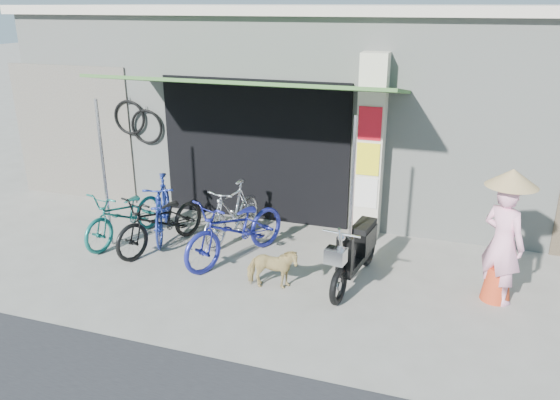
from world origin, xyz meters
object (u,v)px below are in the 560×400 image
(bike_blue, at_px, (162,208))
(moped, at_px, (356,252))
(bike_black, at_px, (161,221))
(street_dog, at_px, (272,268))
(bike_teal, at_px, (125,214))
(nun, at_px, (503,238))
(bike_silver, at_px, (232,212))
(bike_navy, at_px, (236,229))

(bike_blue, distance_m, moped, 3.40)
(bike_black, bearing_deg, street_dog, -0.69)
(bike_black, xyz_separation_m, street_dog, (2.09, -0.69, -0.17))
(moped, bearing_deg, bike_teal, -175.30)
(moped, xyz_separation_m, nun, (1.85, 0.10, 0.43))
(bike_silver, relative_size, street_dog, 2.26)
(bike_black, bearing_deg, moped, 14.96)
(bike_navy, height_order, street_dog, bike_navy)
(bike_blue, relative_size, bike_black, 0.95)
(nun, bearing_deg, bike_blue, 34.33)
(bike_navy, bearing_deg, street_dog, -15.24)
(bike_silver, distance_m, moped, 2.34)
(bike_teal, relative_size, bike_black, 0.97)
(nun, bearing_deg, street_dog, 52.01)
(bike_silver, height_order, bike_navy, bike_navy)
(bike_navy, distance_m, nun, 3.72)
(street_dog, distance_m, moped, 1.18)
(moped, bearing_deg, bike_navy, -175.85)
(bike_blue, bearing_deg, street_dog, -48.76)
(bike_silver, bearing_deg, street_dog, -39.08)
(bike_black, height_order, bike_navy, bike_navy)
(bike_teal, xyz_separation_m, bike_navy, (2.01, -0.10, 0.06))
(street_dog, bearing_deg, nun, -90.79)
(bike_teal, distance_m, moped, 3.86)
(nun, bearing_deg, moped, 42.54)
(bike_silver, height_order, moped, moped)
(street_dog, bearing_deg, bike_blue, 50.94)
(bike_teal, bearing_deg, bike_navy, 6.92)
(street_dog, distance_m, nun, 3.02)
(bike_black, relative_size, bike_silver, 1.10)
(bike_blue, xyz_separation_m, street_dog, (2.31, -1.11, -0.20))
(bike_navy, bearing_deg, nun, 24.30)
(bike_navy, xyz_separation_m, street_dog, (0.80, -0.67, -0.21))
(bike_navy, xyz_separation_m, moped, (1.84, -0.13, -0.06))
(bike_black, relative_size, moped, 1.01)
(bike_blue, distance_m, bike_navy, 1.57)
(bike_navy, bearing_deg, bike_black, -156.32)
(bike_black, bearing_deg, nun, 17.13)
(bike_blue, xyz_separation_m, moped, (3.35, -0.56, -0.05))
(bike_silver, distance_m, nun, 4.13)
(bike_navy, bearing_deg, bike_teal, -158.17)
(bike_black, bearing_deg, bike_teal, -168.47)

